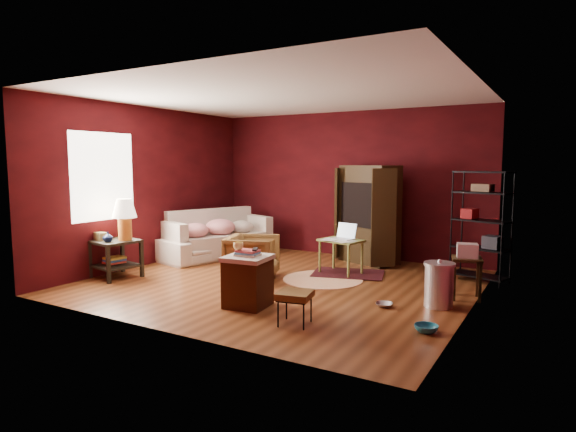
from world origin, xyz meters
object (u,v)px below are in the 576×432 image
at_px(side_table, 120,231).
at_px(tv_armoire, 368,212).
at_px(hamper, 248,280).
at_px(laptop_desk, 341,243).
at_px(sofa, 215,236).
at_px(armchair, 252,255).
at_px(wire_shelving, 482,221).

xyz_separation_m(side_table, tv_armoire, (2.97, 3.07, 0.17)).
height_order(hamper, laptop_desk, laptop_desk).
bearing_deg(side_table, hamper, -5.82).
height_order(sofa, armchair, sofa).
bearing_deg(sofa, laptop_desk, -77.13).
xyz_separation_m(sofa, tv_armoire, (2.71, 1.05, 0.51)).
bearing_deg(tv_armoire, laptop_desk, -70.85).
bearing_deg(tv_armoire, wire_shelving, 8.22).
xyz_separation_m(sofa, armchair, (1.61, -1.07, -0.03)).
xyz_separation_m(laptop_desk, wire_shelving, (2.05, 0.60, 0.42)).
xyz_separation_m(armchair, wire_shelving, (3.10, 1.64, 0.55)).
height_order(armchair, laptop_desk, laptop_desk).
relative_size(sofa, tv_armoire, 1.19).
xyz_separation_m(sofa, hamper, (2.38, -2.29, -0.07)).
bearing_deg(tv_armoire, sofa, -137.17).
xyz_separation_m(side_table, wire_shelving, (4.98, 2.59, 0.18)).
relative_size(side_table, hamper, 1.68).
relative_size(sofa, laptop_desk, 2.57).
height_order(side_table, wire_shelving, wire_shelving).
height_order(armchair, tv_armoire, tv_armoire).
bearing_deg(wire_shelving, sofa, -155.74).
bearing_deg(laptop_desk, hamper, -84.64).
height_order(hamper, tv_armoire, tv_armoire).
xyz_separation_m(hamper, tv_armoire, (0.33, 3.34, 0.58)).
distance_m(armchair, wire_shelving, 3.55).
bearing_deg(wire_shelving, hamper, -111.83).
bearing_deg(sofa, armchair, -110.17).
height_order(sofa, hamper, sofa).
height_order(armchair, side_table, side_table).
distance_m(side_table, laptop_desk, 3.55).
height_order(side_table, hamper, side_table).
relative_size(sofa, hamper, 2.83).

